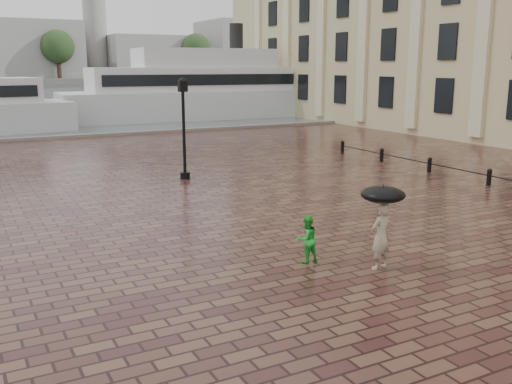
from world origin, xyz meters
The scene contains 8 objects.
ground centered at (0.00, 0.00, 0.00)m, with size 300.00×300.00×0.00m, color #381B19.
quay_edge centered at (0.00, 32.00, 0.00)m, with size 80.00×0.60×0.30m, color slate.
distant_skyline centered at (48.14, 150.00, 9.45)m, with size 102.50×22.00×33.00m.
bollard_row centered at (14.00, 6.50, 0.40)m, with size 0.22×21.22×0.73m.
adult_pedestrian centered at (3.11, 0.63, 0.85)m, with size 0.62×0.41×1.70m, color tan.
child_pedestrian centered at (1.74, 1.91, 0.63)m, with size 0.61×0.47×1.25m, color green.
ferry_far centered at (15.99, 42.09, 2.72)m, with size 27.79×7.71×9.04m.
umbrella centered at (3.11, 0.63, 1.92)m, with size 1.10×1.10×1.14m.
Camera 1 is at (-6.06, -9.99, 5.03)m, focal length 40.00 mm.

